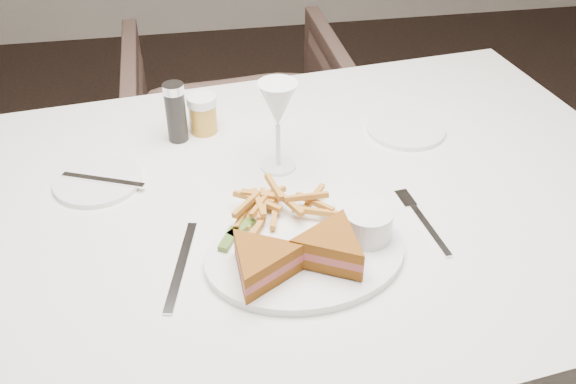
% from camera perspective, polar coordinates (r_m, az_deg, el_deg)
% --- Properties ---
extents(table, '(1.50, 1.09, 0.75)m').
position_cam_1_polar(table, '(1.40, -0.37, -12.98)').
color(table, silver).
rests_on(table, ground).
extents(chair_far, '(0.70, 0.65, 0.71)m').
position_cam_1_polar(chair_far, '(2.15, -4.48, 5.90)').
color(chair_far, '#4D372F').
rests_on(chair_far, ground).
extents(table_setting, '(0.78, 0.59, 0.18)m').
position_cam_1_polar(table_setting, '(1.07, -0.38, -0.86)').
color(table_setting, white).
rests_on(table_setting, table).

